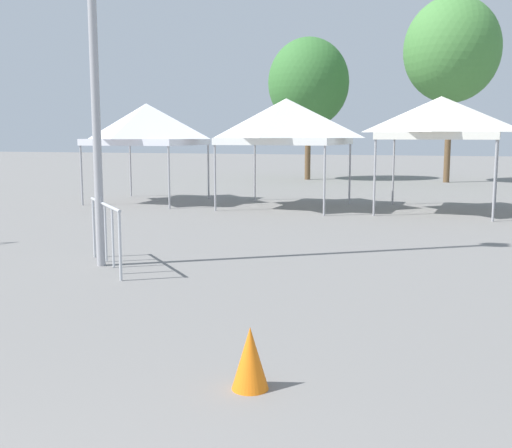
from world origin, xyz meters
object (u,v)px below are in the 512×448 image
at_px(crowd_barrier_mid_lot, 105,223).
at_px(traffic_cone_lot_center, 250,358).
at_px(tree_behind_tents_right, 452,50).
at_px(canopy_tent_behind_right, 147,124).
at_px(canopy_tent_behind_left, 441,118).
at_px(canopy_tent_left_of_center, 286,122).
at_px(tree_behind_tents_left, 309,83).

height_order(crowd_barrier_mid_lot, traffic_cone_lot_center, crowd_barrier_mid_lot).
relative_size(tree_behind_tents_right, traffic_cone_lot_center, 15.35).
xyz_separation_m(canopy_tent_behind_right, traffic_cone_lot_center, (7.94, -13.34, -2.24)).
xyz_separation_m(canopy_tent_behind_left, tree_behind_tents_right, (0.07, 11.99, 3.36)).
bearing_deg(tree_behind_tents_right, canopy_tent_left_of_center, -110.35).
distance_m(tree_behind_tents_right, crowd_barrier_mid_lot, 22.68).
relative_size(canopy_tent_behind_left, tree_behind_tents_left, 0.49).
distance_m(canopy_tent_behind_right, tree_behind_tents_right, 15.55).
relative_size(canopy_tent_behind_left, tree_behind_tents_right, 0.40).
height_order(tree_behind_tents_right, crowd_barrier_mid_lot, tree_behind_tents_right).
relative_size(canopy_tent_behind_right, traffic_cone_lot_center, 5.83).
relative_size(canopy_tent_behind_right, tree_behind_tents_left, 0.46).
relative_size(canopy_tent_behind_right, canopy_tent_behind_left, 0.94).
height_order(tree_behind_tents_left, traffic_cone_lot_center, tree_behind_tents_left).
distance_m(canopy_tent_left_of_center, traffic_cone_lot_center, 13.86).
bearing_deg(canopy_tent_behind_left, canopy_tent_behind_right, -179.55).
relative_size(canopy_tent_behind_right, crowd_barrier_mid_lot, 2.04).
relative_size(tree_behind_tents_right, tree_behind_tents_left, 1.22).
distance_m(canopy_tent_behind_right, canopy_tent_behind_left, 9.11).
height_order(canopy_tent_left_of_center, tree_behind_tents_right, tree_behind_tents_right).
bearing_deg(canopy_tent_behind_left, tree_behind_tents_left, 118.91).
bearing_deg(crowd_barrier_mid_lot, traffic_cone_lot_center, -46.00).
xyz_separation_m(canopy_tent_left_of_center, tree_behind_tents_left, (-2.11, 11.97, 2.13)).
distance_m(crowd_barrier_mid_lot, traffic_cone_lot_center, 5.46).
bearing_deg(traffic_cone_lot_center, tree_behind_tents_left, 102.02).
distance_m(tree_behind_tents_left, crowd_barrier_mid_lot, 21.75).
height_order(canopy_tent_behind_left, tree_behind_tents_right, tree_behind_tents_right).
bearing_deg(canopy_tent_behind_right, tree_behind_tents_right, 52.74).
bearing_deg(traffic_cone_lot_center, canopy_tent_behind_right, 120.78).
bearing_deg(canopy_tent_behind_right, canopy_tent_left_of_center, -0.83).
bearing_deg(canopy_tent_left_of_center, canopy_tent_behind_left, 1.79).
xyz_separation_m(tree_behind_tents_left, traffic_cone_lot_center, (5.37, -25.24, -4.43)).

